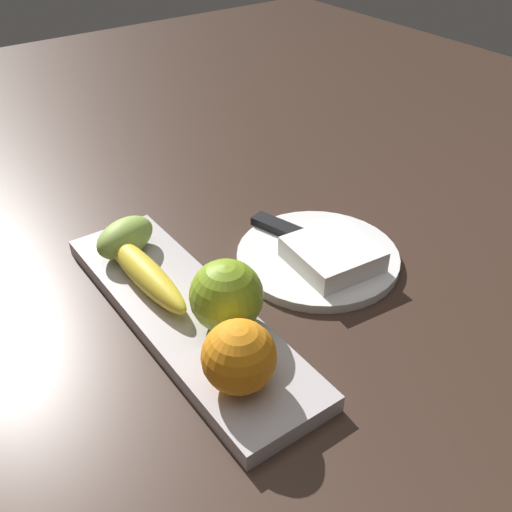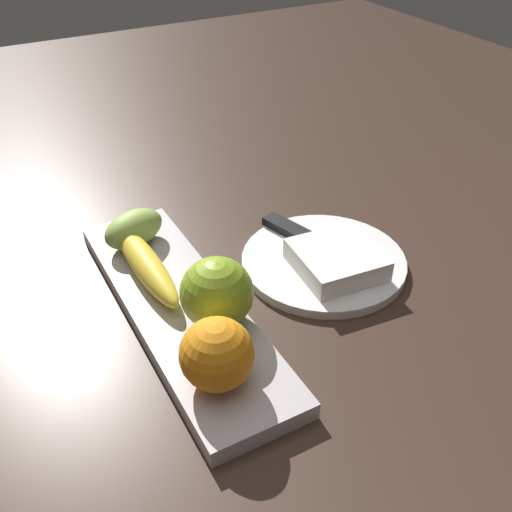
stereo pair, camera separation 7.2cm
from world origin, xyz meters
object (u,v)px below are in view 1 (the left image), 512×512
Objects in this scene: knife at (290,232)px; folded_napkin at (332,254)px; dinner_plate at (318,257)px; orange_near_apple at (239,357)px; apple at (226,296)px; grape_bunch at (124,238)px; fruit_tray at (185,314)px; banana at (145,273)px.

folded_napkin is at bearing -13.90° from knife.
dinner_plate is at bearing -12.75° from knife.
folded_napkin is 0.58× the size of knife.
folded_napkin is (-0.11, 0.22, -0.03)m from orange_near_apple.
folded_napkin is (-0.03, 0.18, -0.04)m from apple.
grape_bunch is 0.26m from dinner_plate.
orange_near_apple reaches higher than fruit_tray.
fruit_tray is 2.34× the size of knife.
folded_napkin is (0.03, 0.00, 0.02)m from dinner_plate.
apple is at bearing 24.26° from fruit_tray.
dinner_plate is (-0.13, 0.22, -0.05)m from orange_near_apple.
fruit_tray is 0.21m from knife.
knife is (-0.06, 0.20, 0.01)m from fruit_tray.
apple is 0.44× the size of banana.
knife is at bearing 121.72° from apple.
apple reaches higher than fruit_tray.
dinner_plate is 0.03m from folded_napkin.
knife is (0.08, 0.21, -0.03)m from grape_bunch.
grape_bunch is 0.40× the size of dinner_plate.
orange_near_apple reaches higher than grape_bunch.
fruit_tray is 0.21m from folded_napkin.
orange_near_apple is at bearing -0.67° from banana.
apple reaches higher than grape_bunch.
grape_bunch is 0.83× the size of folded_napkin.
folded_napkin is at bearing 51.67° from grape_bunch.
apple is at bearing 17.76° from banana.
apple is at bearing -73.53° from dinner_plate.
orange_near_apple reaches higher than dinner_plate.
apple is 0.38× the size of dinner_plate.
apple reaches higher than folded_napkin.
apple is 0.20m from grape_bunch.
orange_near_apple is 0.87× the size of grape_bunch.
folded_napkin is (0.17, 0.21, -0.02)m from grape_bunch.
fruit_tray is 2.26× the size of banana.
apple is 0.21m from knife.
fruit_tray is 0.14m from orange_near_apple.
banana is (-0.12, -0.04, -0.02)m from apple.
dinner_plate is at bearing 180.00° from folded_napkin.
apple reaches higher than dinner_plate.
apple is at bearing 9.18° from grape_bunch.
grape_bunch reaches higher than fruit_tray.
orange_near_apple is 0.42× the size of knife.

